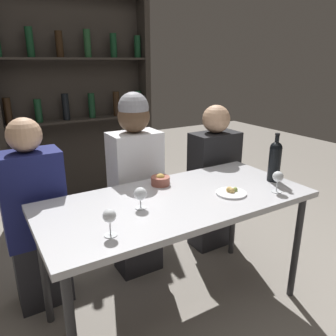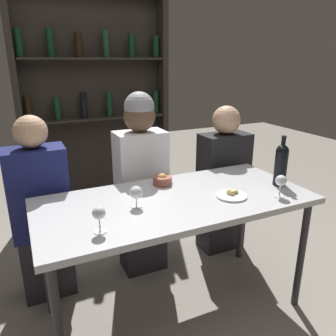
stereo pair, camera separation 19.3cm
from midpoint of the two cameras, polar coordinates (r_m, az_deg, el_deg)
The scene contains 12 objects.
ground_plane at distance 2.31m, azimuth 3.83°, elevation -23.11°, with size 10.00×10.00×0.00m, color gray.
dining_table at distance 1.92m, azimuth 4.28°, elevation -7.08°, with size 1.58×0.72×0.77m.
wine_rack_wall at distance 3.51m, azimuth -11.11°, elevation 13.28°, with size 1.55×0.21×2.40m.
wine_bottle at distance 2.19m, azimuth 21.52°, elevation 0.78°, with size 0.08×0.08×0.32m.
wine_glass_0 at distance 1.51m, azimuth -8.37°, elevation -8.02°, with size 0.06×0.06×0.13m.
wine_glass_1 at distance 2.02m, azimuth 21.70°, elevation -2.24°, with size 0.06×0.06×0.13m.
wine_glass_2 at distance 1.75m, azimuth -2.44°, elevation -4.45°, with size 0.07×0.07×0.12m.
food_plate_0 at distance 1.96m, azimuth 13.78°, elevation -4.64°, with size 0.18×0.18×0.04m.
snack_bowl at distance 2.08m, azimuth 1.67°, elevation -2.14°, with size 0.12×0.12×0.07m.
seated_person_left at distance 2.23m, azimuth -18.87°, elevation -7.84°, with size 0.36×0.22×1.22m.
seated_person_center at distance 2.35m, azimuth -2.33°, elevation -3.13°, with size 0.35×0.22×1.33m.
seated_person_right at distance 2.71m, azimuth 11.53°, elevation -2.73°, with size 0.39×0.22×1.20m.
Camera 2 is at (-0.78, -1.55, 1.53)m, focal length 35.00 mm.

